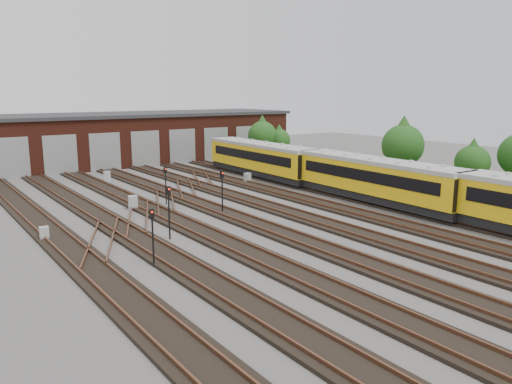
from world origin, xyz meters
TOP-DOWN VIEW (x-y plane):
  - ground at (0.00, 0.00)m, footprint 120.00×120.00m
  - track_network at (-0.17, 0.59)m, footprint 30.40×70.00m
  - maintenance_shed at (-0.01, 39.97)m, footprint 51.00×12.50m
  - grass_verge at (19.00, 10.00)m, footprint 8.00×55.00m
  - metro_train at (10.00, 3.88)m, footprint 3.44×48.40m
  - signal_mast_0 at (-11.17, 0.33)m, footprint 0.27×0.25m
  - signal_mast_1 at (-8.27, 4.40)m, footprint 0.28×0.26m
  - signal_mast_2 at (-4.12, 13.57)m, footprint 0.26×0.24m
  - signal_mast_3 at (-2.00, 8.30)m, footprint 0.28×0.26m
  - relay_cabinet_0 at (-14.68, 8.64)m, footprint 0.58×0.50m
  - relay_cabinet_1 at (-4.48, 26.54)m, footprint 0.77×0.70m
  - relay_cabinet_2 at (-7.03, 13.39)m, footprint 0.76×0.68m
  - relay_cabinet_3 at (6.93, 17.87)m, footprint 0.62×0.52m
  - relay_cabinet_4 at (11.79, 6.15)m, footprint 0.71×0.65m
  - tree_0 at (17.06, 29.13)m, footprint 3.71×3.71m
  - tree_1 at (19.20, 28.32)m, footprint 2.98×2.98m
  - tree_2 at (18.87, 8.29)m, footprint 4.11×4.11m
  - tree_3 at (19.84, 1.43)m, footprint 3.06×3.06m
  - bush_1 at (16.34, 20.05)m, footprint 1.10×1.10m
  - bush_2 at (20.81, 16.52)m, footprint 1.52×1.52m

SIDE VIEW (x-z plane):
  - ground at x=0.00m, z-range 0.00..0.00m
  - grass_verge at x=19.00m, z-range 0.00..0.05m
  - track_network at x=-0.17m, z-range -0.06..0.27m
  - relay_cabinet_0 at x=-14.68m, z-range 0.00..0.89m
  - relay_cabinet_4 at x=11.79m, z-range 0.00..0.95m
  - relay_cabinet_3 at x=6.93m, z-range 0.00..1.00m
  - bush_1 at x=16.34m, z-range 0.00..1.10m
  - relay_cabinet_1 at x=-4.48m, z-range 0.00..1.10m
  - relay_cabinet_2 at x=-7.03m, z-range 0.00..1.10m
  - bush_2 at x=20.81m, z-range 0.00..1.52m
  - signal_mast_2 at x=-4.12m, z-range 0.43..3.50m
  - signal_mast_0 at x=-11.17m, z-range 0.43..3.55m
  - metro_train at x=10.00m, z-range 0.37..3.74m
  - signal_mast_3 at x=-2.00m, z-range 0.46..3.72m
  - signal_mast_1 at x=-8.27m, z-range 0.47..3.83m
  - tree_1 at x=19.20m, z-range 0.70..5.63m
  - maintenance_shed at x=-0.01m, z-range 0.03..6.38m
  - tree_3 at x=19.84m, z-range 0.72..5.80m
  - tree_0 at x=17.06m, z-range 0.88..7.02m
  - tree_2 at x=18.87m, z-range 0.97..7.78m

